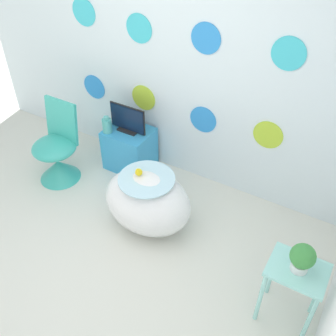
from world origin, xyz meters
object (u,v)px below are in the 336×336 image
at_px(chair, 57,157).
at_px(bathtub, 148,202).
at_px(vase, 107,125).
at_px(potted_plant_left, 302,258).
at_px(tv, 128,120).

bearing_deg(chair, bathtub, -5.28).
height_order(vase, potted_plant_left, potted_plant_left).
height_order(tv, vase, tv).
xyz_separation_m(bathtub, vase, (-0.82, 0.52, 0.25)).
relative_size(chair, potted_plant_left, 3.80).
bearing_deg(bathtub, tv, 134.84).
bearing_deg(vase, chair, -132.07).
bearing_deg(tv, bathtub, -45.16).
height_order(bathtub, vase, vase).
xyz_separation_m(bathtub, potted_plant_left, (1.40, -0.27, 0.41)).
bearing_deg(vase, tv, 35.31).
height_order(tv, potted_plant_left, potted_plant_left).
xyz_separation_m(bathtub, tv, (-0.64, 0.65, 0.30)).
height_order(chair, potted_plant_left, chair).
distance_m(bathtub, chair, 1.20).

